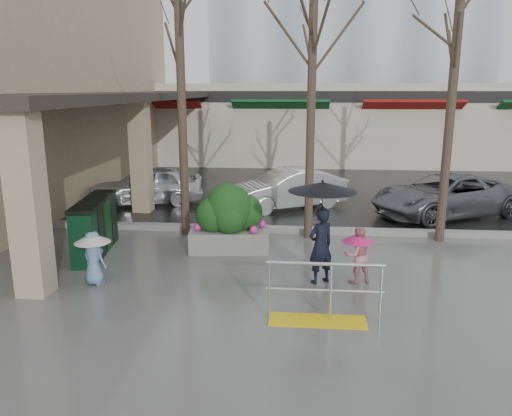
% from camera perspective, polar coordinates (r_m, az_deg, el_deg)
% --- Properties ---
extents(ground, '(120.00, 120.00, 0.00)m').
position_cam_1_polar(ground, '(9.62, -1.05, -9.36)').
color(ground, '#51514F').
rests_on(ground, ground).
extents(street_asphalt, '(120.00, 36.00, 0.01)m').
position_cam_1_polar(street_asphalt, '(31.06, 3.30, 6.51)').
color(street_asphalt, black).
rests_on(street_asphalt, ground).
extents(curb, '(120.00, 0.30, 0.15)m').
position_cam_1_polar(curb, '(13.36, 0.78, -2.44)').
color(curb, gray).
rests_on(curb, ground).
extents(near_building, '(6.00, 18.00, 8.00)m').
position_cam_1_polar(near_building, '(19.55, -26.25, 12.88)').
color(near_building, tan).
rests_on(near_building, ground).
extents(canopy_slab, '(2.80, 18.00, 0.25)m').
position_cam_1_polar(canopy_slab, '(17.78, -14.17, 12.69)').
color(canopy_slab, '#2D2823').
rests_on(canopy_slab, pillar_front).
extents(pillar_front, '(0.55, 0.55, 3.50)m').
position_cam_1_polar(pillar_front, '(9.83, -24.66, 0.59)').
color(pillar_front, tan).
rests_on(pillar_front, ground).
extents(pillar_back, '(0.55, 0.55, 3.50)m').
position_cam_1_polar(pillar_back, '(15.72, -13.03, 5.85)').
color(pillar_back, tan).
rests_on(pillar_back, ground).
extents(storefront_row, '(34.00, 6.74, 4.00)m').
position_cam_1_polar(storefront_row, '(26.86, 7.41, 9.65)').
color(storefront_row, beige).
rests_on(storefront_row, ground).
extents(handrail, '(1.90, 0.50, 1.03)m').
position_cam_1_polar(handrail, '(8.33, 7.54, -10.41)').
color(handrail, yellow).
rests_on(handrail, ground).
extents(tree_west, '(3.20, 3.20, 6.80)m').
position_cam_1_polar(tree_west, '(12.84, -8.77, 19.34)').
color(tree_west, '#382B21').
rests_on(tree_west, ground).
extents(tree_midwest, '(3.20, 3.20, 7.00)m').
position_cam_1_polar(tree_midwest, '(12.51, 6.56, 20.26)').
color(tree_midwest, '#382B21').
rests_on(tree_midwest, ground).
extents(tree_mideast, '(3.20, 3.20, 6.50)m').
position_cam_1_polar(tree_mideast, '(12.96, 21.98, 17.51)').
color(tree_mideast, '#382B21').
rests_on(tree_mideast, ground).
extents(woman, '(1.32, 1.32, 2.06)m').
position_cam_1_polar(woman, '(9.65, 7.50, -0.92)').
color(woman, black).
rests_on(woman, ground).
extents(child_pink, '(0.66, 0.63, 1.12)m').
position_cam_1_polar(child_pink, '(9.99, 11.54, -4.86)').
color(child_pink, '#D4818C').
rests_on(child_pink, ground).
extents(child_blue, '(0.69, 0.69, 1.07)m').
position_cam_1_polar(child_blue, '(10.19, -18.10, -4.76)').
color(child_blue, '#6587B5').
rests_on(child_blue, ground).
extents(planter, '(1.92, 1.13, 1.60)m').
position_cam_1_polar(planter, '(11.72, -3.06, -1.23)').
color(planter, gray).
rests_on(planter, ground).
extents(news_boxes, '(0.82, 2.36, 1.29)m').
position_cam_1_polar(news_boxes, '(12.07, -17.92, -2.04)').
color(news_boxes, '#0C351C').
rests_on(news_boxes, ground).
extents(car_a, '(3.98, 2.54, 1.26)m').
position_cam_1_polar(car_a, '(16.88, -12.47, 2.53)').
color(car_a, silver).
rests_on(car_a, ground).
extents(car_b, '(3.98, 3.07, 1.26)m').
position_cam_1_polar(car_b, '(15.95, 3.65, 2.20)').
color(car_b, silver).
rests_on(car_b, ground).
extents(car_c, '(4.99, 3.88, 1.26)m').
position_cam_1_polar(car_c, '(16.00, 20.80, 1.37)').
color(car_c, slate).
rests_on(car_c, ground).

